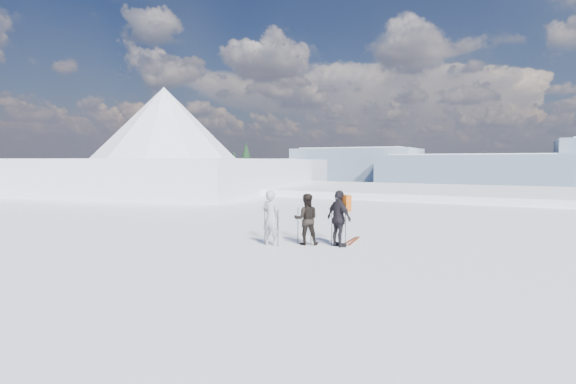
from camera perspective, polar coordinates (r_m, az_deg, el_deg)
name	(u,v)px	position (r m, az deg, el deg)	size (l,w,h in m)	color
lake_basin	(464,273)	(40.54, 21.43, -9.60)	(820.00, 820.00, 71.62)	white
far_mountain_range	(556,172)	(464.82, 30.85, 2.20)	(770.00, 110.00, 53.00)	slate
near_ridge	(203,219)	(49.68, -10.72, -3.38)	(31.37, 35.68, 25.62)	white
skier_grey	(271,218)	(15.07, -2.17, -3.29)	(0.68, 0.44, 1.86)	#9EA3AD
skier_dark	(306,219)	(15.19, 2.34, -3.47)	(0.84, 0.66, 1.73)	black
skier_pack	(339,219)	(14.91, 6.50, -3.36)	(1.10, 0.46, 1.87)	black
backpack	(345,182)	(14.96, 7.27, 1.29)	(0.40, 0.22, 0.54)	#BB5211
ski_poles	(304,228)	(15.01, 2.01, -4.54)	(2.63, 0.90, 1.29)	black
skis_loose	(352,241)	(16.08, 8.15, -6.16)	(0.40, 1.70, 0.03)	black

